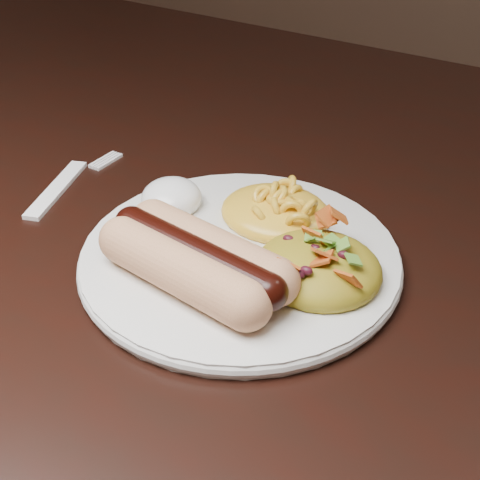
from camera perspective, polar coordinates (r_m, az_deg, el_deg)
The scene contains 7 objects.
table at distance 0.66m, azimuth -5.18°, elevation -2.25°, with size 1.60×0.90×0.75m.
plate at distance 0.50m, azimuth -0.00°, elevation -1.52°, with size 0.24×0.24×0.01m, color silver.
hotdog at distance 0.46m, azimuth -3.81°, elevation -1.62°, with size 0.13×0.08×0.03m.
mac_and_cheese at distance 0.53m, azimuth 3.09°, elevation 3.56°, with size 0.09×0.08×0.03m, color yellow.
sour_cream at distance 0.55m, azimuth -5.90°, elevation 4.25°, with size 0.05×0.05×0.03m, color white.
taco_salad at distance 0.47m, azimuth 6.77°, elevation -1.56°, with size 0.09×0.09×0.04m.
fork at distance 0.62m, azimuth -15.38°, elevation 4.21°, with size 0.02×0.13×0.00m, color white.
Camera 1 is at (0.33, -0.41, 1.05)m, focal length 50.00 mm.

